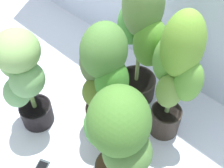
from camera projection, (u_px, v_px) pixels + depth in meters
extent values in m
plane|color=silver|center=(83.00, 137.00, 1.93)|extent=(8.00, 8.00, 0.00)
cylinder|color=#312A22|center=(136.00, 86.00, 2.11)|extent=(0.27, 0.27, 0.16)
cylinder|color=#3E2C19|center=(136.00, 80.00, 2.05)|extent=(0.25, 0.25, 0.02)
cylinder|color=olive|center=(140.00, 42.00, 1.79)|extent=(0.03, 0.03, 0.68)
ellipsoid|color=#608043|center=(143.00, 5.00, 1.60)|extent=(0.28, 0.28, 0.41)
ellipsoid|color=#4C9740|center=(133.00, 23.00, 1.78)|extent=(0.24, 0.24, 0.31)
ellipsoid|color=#51892C|center=(150.00, 43.00, 1.70)|extent=(0.27, 0.27, 0.33)
cylinder|color=#302319|center=(106.00, 117.00, 1.91)|extent=(0.25, 0.25, 0.20)
cylinder|color=#483325|center=(106.00, 108.00, 1.84)|extent=(0.23, 0.23, 0.02)
cylinder|color=#5F7139|center=(105.00, 78.00, 1.63)|extent=(0.02, 0.02, 0.54)
ellipsoid|color=#467132|center=(104.00, 51.00, 1.47)|extent=(0.28, 0.30, 0.31)
ellipsoid|color=#4B5F34|center=(100.00, 63.00, 1.61)|extent=(0.28, 0.27, 0.29)
ellipsoid|color=#367225|center=(112.00, 82.00, 1.55)|extent=(0.26, 0.27, 0.29)
ellipsoid|color=#496020|center=(98.00, 92.00, 1.63)|extent=(0.23, 0.23, 0.19)
cylinder|color=black|center=(37.00, 113.00, 1.96)|extent=(0.21, 0.21, 0.15)
cylinder|color=#3E3624|center=(35.00, 107.00, 1.91)|extent=(0.19, 0.19, 0.02)
cylinder|color=#5D793E|center=(25.00, 77.00, 1.70)|extent=(0.03, 0.03, 0.55)
ellipsoid|color=#7DA55C|center=(16.00, 50.00, 1.54)|extent=(0.34, 0.33, 0.23)
ellipsoid|color=#74A25B|center=(18.00, 61.00, 1.69)|extent=(0.22, 0.24, 0.18)
ellipsoid|color=#689A5C|center=(27.00, 80.00, 1.62)|extent=(0.21, 0.23, 0.21)
ellipsoid|color=#6AA062|center=(17.00, 92.00, 1.70)|extent=(0.24, 0.23, 0.17)
cylinder|color=#3C2A1A|center=(117.00, 167.00, 1.64)|extent=(0.23, 0.23, 0.02)
cylinder|color=#5B714B|center=(118.00, 143.00, 1.44)|extent=(0.03, 0.03, 0.51)
ellipsoid|color=#406F29|center=(119.00, 120.00, 1.30)|extent=(0.43, 0.43, 0.32)
ellipsoid|color=#448638|center=(109.00, 125.00, 1.44)|extent=(0.36, 0.36, 0.22)
ellipsoid|color=#497335|center=(127.00, 152.00, 1.37)|extent=(0.33, 0.33, 0.20)
cylinder|color=#302821|center=(165.00, 120.00, 1.90)|extent=(0.19, 0.19, 0.20)
cylinder|color=#423120|center=(167.00, 112.00, 1.83)|extent=(0.18, 0.18, 0.02)
cylinder|color=#5C7C41|center=(175.00, 78.00, 1.59)|extent=(0.03, 0.03, 0.61)
ellipsoid|color=olive|center=(182.00, 45.00, 1.42)|extent=(0.28, 0.28, 0.39)
ellipsoid|color=#629C41|center=(168.00, 60.00, 1.58)|extent=(0.23, 0.22, 0.31)
ellipsoid|color=#5C9437|center=(188.00, 82.00, 1.51)|extent=(0.18, 0.17, 0.28)
ellipsoid|color=olive|center=(169.00, 91.00, 1.61)|extent=(0.19, 0.19, 0.23)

